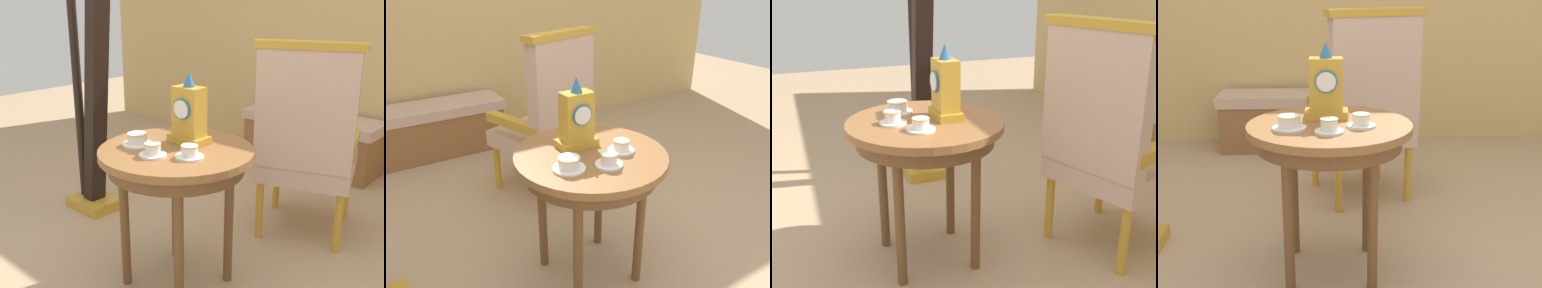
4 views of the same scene
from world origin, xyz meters
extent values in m
cylinder|color=brown|center=(-0.07, 0.03, 0.68)|extent=(0.71, 0.71, 0.03)
cylinder|color=brown|center=(-0.07, 0.03, 0.63)|extent=(0.62, 0.62, 0.07)
cylinder|color=brown|center=(0.11, 0.21, 0.33)|extent=(0.04, 0.04, 0.66)
cylinder|color=brown|center=(-0.24, 0.21, 0.33)|extent=(0.04, 0.04, 0.66)
cylinder|color=brown|center=(-0.24, -0.14, 0.33)|extent=(0.04, 0.04, 0.66)
cylinder|color=brown|center=(0.11, -0.14, 0.33)|extent=(0.04, 0.04, 0.66)
cylinder|color=white|center=(-0.23, -0.05, 0.70)|extent=(0.14, 0.14, 0.01)
cylinder|color=white|center=(-0.23, -0.05, 0.73)|extent=(0.09, 0.09, 0.05)
torus|color=gold|center=(-0.23, -0.05, 0.75)|extent=(0.10, 0.10, 0.00)
cylinder|color=white|center=(-0.07, -0.11, 0.70)|extent=(0.12, 0.12, 0.01)
cylinder|color=white|center=(-0.07, -0.11, 0.73)|extent=(0.07, 0.07, 0.05)
torus|color=gold|center=(-0.07, -0.11, 0.75)|extent=(0.07, 0.07, 0.00)
cylinder|color=white|center=(0.07, -0.02, 0.70)|extent=(0.12, 0.12, 0.01)
cylinder|color=white|center=(0.07, -0.02, 0.73)|extent=(0.07, 0.07, 0.05)
torus|color=gold|center=(0.07, -0.02, 0.75)|extent=(0.08, 0.08, 0.00)
cube|color=gold|center=(-0.08, 0.14, 0.71)|extent=(0.19, 0.11, 0.04)
cube|color=gold|center=(-0.08, 0.14, 0.85)|extent=(0.14, 0.09, 0.23)
cylinder|color=teal|center=(-0.08, 0.08, 0.87)|extent=(0.10, 0.01, 0.10)
cylinder|color=white|center=(-0.08, 0.08, 0.87)|extent=(0.08, 0.00, 0.08)
cone|color=teal|center=(-0.08, 0.14, 1.00)|extent=(0.06, 0.06, 0.07)
cube|color=#CCA893|center=(0.12, 0.95, 0.41)|extent=(0.66, 0.66, 0.11)
cube|color=#CCA893|center=(0.19, 0.75, 0.78)|extent=(0.52, 0.25, 0.64)
cube|color=gold|center=(0.19, 0.75, 1.12)|extent=(0.56, 0.28, 0.04)
cube|color=gold|center=(0.33, 1.03, 0.57)|extent=(0.22, 0.47, 0.06)
cube|color=gold|center=(-0.10, 0.88, 0.57)|extent=(0.22, 0.47, 0.06)
cylinder|color=gold|center=(0.25, 1.23, 0.18)|extent=(0.04, 0.04, 0.35)
cylinder|color=gold|center=(-0.16, 1.09, 0.18)|extent=(0.04, 0.04, 0.35)
cylinder|color=gold|center=(0.40, 0.82, 0.18)|extent=(0.04, 0.04, 0.35)
cylinder|color=gold|center=(-0.02, 0.68, 0.18)|extent=(0.04, 0.04, 0.35)
cube|color=gold|center=(-1.07, 0.28, 0.04)|extent=(0.32, 0.24, 0.07)
cylinder|color=black|center=(-1.17, 0.28, 0.93)|extent=(0.06, 0.06, 1.72)
cube|color=black|center=(-0.97, 0.28, 0.86)|extent=(0.28, 0.11, 1.59)
cube|color=#CCA893|center=(-0.37, 1.95, 0.40)|extent=(1.11, 0.40, 0.08)
cube|color=brown|center=(-0.37, 1.95, 0.18)|extent=(1.07, 0.38, 0.36)
camera|label=1|loc=(1.32, -1.42, 1.36)|focal=43.71mm
camera|label=2|loc=(-0.94, -1.29, 1.46)|focal=35.77mm
camera|label=3|loc=(1.94, -0.54, 1.34)|focal=45.62mm
camera|label=4|loc=(-0.06, -2.19, 1.28)|focal=50.37mm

